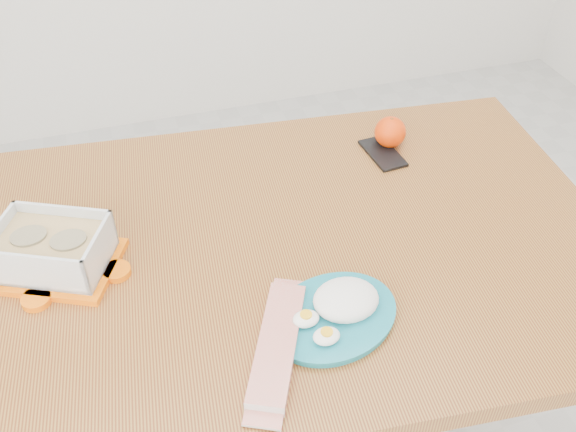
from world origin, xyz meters
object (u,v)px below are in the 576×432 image
object	(u,v)px
food_container	(52,249)
rice_plate	(338,309)
orange_fruit	(390,132)
smartphone	(383,153)
dining_table	(288,276)

from	to	relation	value
food_container	rice_plate	xyz separation A→B (m)	(0.44, -0.26, -0.02)
orange_fruit	smartphone	world-z (taller)	orange_fruit
food_container	orange_fruit	size ratio (longest dim) A/B	3.74
orange_fruit	dining_table	bearing A→B (deg)	-142.86
food_container	smartphone	distance (m)	0.72
dining_table	smartphone	bearing A→B (deg)	41.29
dining_table	orange_fruit	size ratio (longest dim) A/B	18.80
orange_fruit	rice_plate	xyz separation A→B (m)	(-0.29, -0.44, -0.02)
smartphone	orange_fruit	bearing A→B (deg)	42.37
orange_fruit	smartphone	size ratio (longest dim) A/B	0.57
orange_fruit	food_container	bearing A→B (deg)	-165.98
food_container	rice_plate	world-z (taller)	food_container
smartphone	dining_table	bearing A→B (deg)	-148.71
food_container	rice_plate	bearing A→B (deg)	-4.94
dining_table	rice_plate	size ratio (longest dim) A/B	4.63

